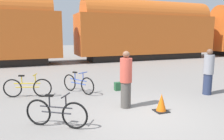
{
  "coord_description": "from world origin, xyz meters",
  "views": [
    {
      "loc": [
        -3.09,
        -5.32,
        2.33
      ],
      "look_at": [
        -0.45,
        1.54,
        1.1
      ],
      "focal_mm": 35.0,
      "sensor_mm": 36.0,
      "label": 1
    }
  ],
  "objects_px": {
    "bicycle_blue": "(78,84)",
    "backpack": "(118,86)",
    "bicycle_yellow": "(28,87)",
    "traffic_cone": "(161,103)",
    "person_in_grey": "(208,72)",
    "freight_train": "(68,28)",
    "bicycle_black": "(56,113)",
    "person_in_red": "(126,80)"
  },
  "relations": [
    {
      "from": "bicycle_blue",
      "to": "traffic_cone",
      "type": "relative_size",
      "value": 2.68
    },
    {
      "from": "person_in_red",
      "to": "freight_train",
      "type": "bearing_deg",
      "value": 163.29
    },
    {
      "from": "bicycle_black",
      "to": "person_in_grey",
      "type": "relative_size",
      "value": 0.8
    },
    {
      "from": "person_in_red",
      "to": "backpack",
      "type": "distance_m",
      "value": 2.26
    },
    {
      "from": "freight_train",
      "to": "traffic_cone",
      "type": "xyz_separation_m",
      "value": [
        0.57,
        -12.39,
        -2.53
      ]
    },
    {
      "from": "person_in_red",
      "to": "traffic_cone",
      "type": "height_order",
      "value": "person_in_red"
    },
    {
      "from": "person_in_grey",
      "to": "backpack",
      "type": "distance_m",
      "value": 3.56
    },
    {
      "from": "traffic_cone",
      "to": "backpack",
      "type": "bearing_deg",
      "value": 95.44
    },
    {
      "from": "freight_train",
      "to": "bicycle_black",
      "type": "height_order",
      "value": "freight_train"
    },
    {
      "from": "bicycle_black",
      "to": "person_in_grey",
      "type": "height_order",
      "value": "person_in_grey"
    },
    {
      "from": "bicycle_black",
      "to": "person_in_red",
      "type": "relative_size",
      "value": 0.79
    },
    {
      "from": "person_in_red",
      "to": "person_in_grey",
      "type": "height_order",
      "value": "person_in_red"
    },
    {
      "from": "freight_train",
      "to": "bicycle_yellow",
      "type": "xyz_separation_m",
      "value": [
        -3.19,
        -9.31,
        -2.42
      ]
    },
    {
      "from": "traffic_cone",
      "to": "bicycle_yellow",
      "type": "bearing_deg",
      "value": 140.68
    },
    {
      "from": "bicycle_black",
      "to": "person_in_grey",
      "type": "bearing_deg",
      "value": 9.58
    },
    {
      "from": "bicycle_black",
      "to": "bicycle_yellow",
      "type": "bearing_deg",
      "value": 102.23
    },
    {
      "from": "freight_train",
      "to": "backpack",
      "type": "relative_size",
      "value": 165.46
    },
    {
      "from": "bicycle_blue",
      "to": "backpack",
      "type": "bearing_deg",
      "value": -8.34
    },
    {
      "from": "freight_train",
      "to": "bicycle_blue",
      "type": "distance_m",
      "value": 9.77
    },
    {
      "from": "freight_train",
      "to": "person_in_red",
      "type": "height_order",
      "value": "freight_train"
    },
    {
      "from": "person_in_grey",
      "to": "traffic_cone",
      "type": "distance_m",
      "value": 2.98
    },
    {
      "from": "bicycle_yellow",
      "to": "traffic_cone",
      "type": "bearing_deg",
      "value": -39.32
    },
    {
      "from": "bicycle_yellow",
      "to": "person_in_red",
      "type": "height_order",
      "value": "person_in_red"
    },
    {
      "from": "bicycle_yellow",
      "to": "traffic_cone",
      "type": "relative_size",
      "value": 3.1
    },
    {
      "from": "bicycle_yellow",
      "to": "backpack",
      "type": "xyz_separation_m",
      "value": [
        3.49,
        -0.3,
        -0.2
      ]
    },
    {
      "from": "freight_train",
      "to": "bicycle_black",
      "type": "distance_m",
      "value": 12.87
    },
    {
      "from": "freight_train",
      "to": "bicycle_black",
      "type": "xyz_separation_m",
      "value": [
        -2.53,
        -12.38,
        -2.42
      ]
    },
    {
      "from": "backpack",
      "to": "traffic_cone",
      "type": "height_order",
      "value": "traffic_cone"
    },
    {
      "from": "bicycle_blue",
      "to": "person_in_red",
      "type": "height_order",
      "value": "person_in_red"
    },
    {
      "from": "freight_train",
      "to": "traffic_cone",
      "type": "height_order",
      "value": "freight_train"
    },
    {
      "from": "bicycle_blue",
      "to": "traffic_cone",
      "type": "bearing_deg",
      "value": -58.1
    },
    {
      "from": "freight_train",
      "to": "person_in_grey",
      "type": "relative_size",
      "value": 31.9
    },
    {
      "from": "freight_train",
      "to": "person_in_grey",
      "type": "bearing_deg",
      "value": -73.84
    },
    {
      "from": "person_in_grey",
      "to": "bicycle_yellow",
      "type": "bearing_deg",
      "value": 97.74
    },
    {
      "from": "bicycle_black",
      "to": "backpack",
      "type": "relative_size",
      "value": 4.17
    },
    {
      "from": "bicycle_black",
      "to": "traffic_cone",
      "type": "xyz_separation_m",
      "value": [
        3.09,
        -0.0,
        -0.11
      ]
    },
    {
      "from": "freight_train",
      "to": "bicycle_yellow",
      "type": "height_order",
      "value": "freight_train"
    },
    {
      "from": "bicycle_blue",
      "to": "person_in_red",
      "type": "relative_size",
      "value": 0.82
    },
    {
      "from": "bicycle_blue",
      "to": "freight_train",
      "type": "bearing_deg",
      "value": 82.05
    },
    {
      "from": "person_in_grey",
      "to": "freight_train",
      "type": "bearing_deg",
      "value": 41.74
    },
    {
      "from": "freight_train",
      "to": "backpack",
      "type": "height_order",
      "value": "freight_train"
    },
    {
      "from": "bicycle_yellow",
      "to": "bicycle_blue",
      "type": "bearing_deg",
      "value": -2.04
    }
  ]
}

